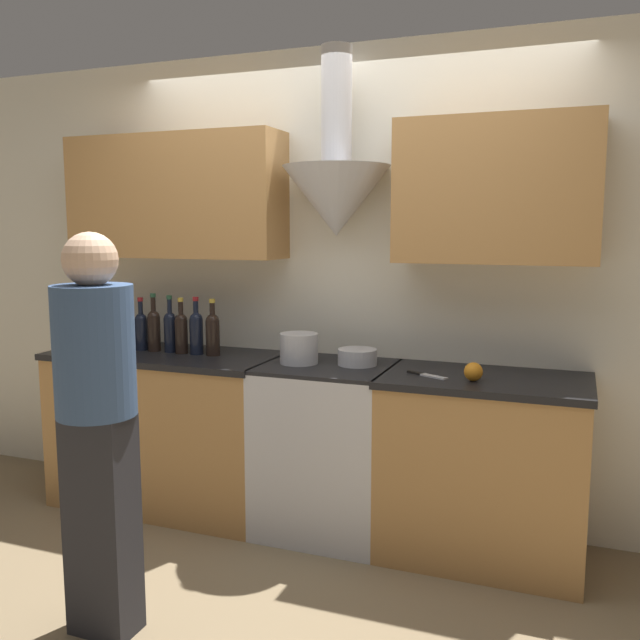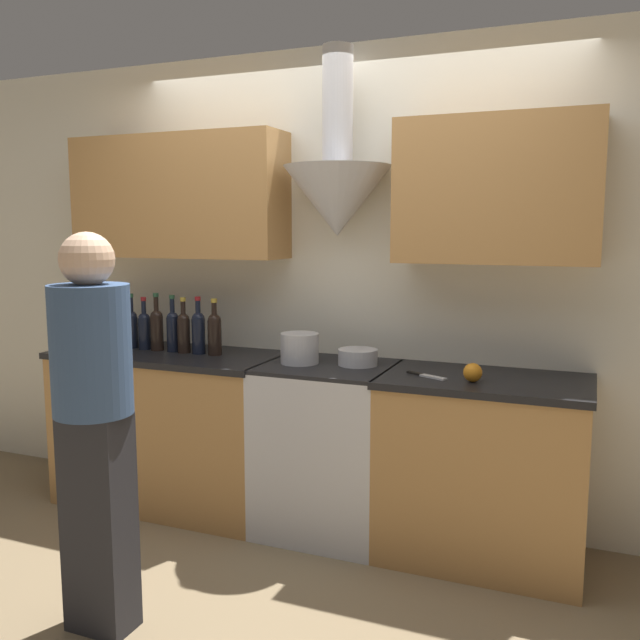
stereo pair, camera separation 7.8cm
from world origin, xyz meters
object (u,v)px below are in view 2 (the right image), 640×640
at_px(wine_bottle_4, 144,328).
at_px(wine_bottle_8, 198,330).
at_px(wine_bottle_7, 184,330).
at_px(wine_bottle_5, 157,328).
at_px(wine_bottle_3, 132,327).
at_px(wine_bottle_1, 101,325).
at_px(stove_range, 327,447).
at_px(orange_fruit, 473,372).
at_px(person_foreground_left, 94,414).
at_px(stock_pot, 300,348).
at_px(mixing_bowl, 358,357).
at_px(wine_bottle_0, 90,325).
at_px(wine_bottle_2, 115,325).
at_px(wine_bottle_9, 215,332).
at_px(wine_bottle_6, 173,329).

xyz_separation_m(wine_bottle_4, wine_bottle_8, (0.37, -0.00, 0.01)).
relative_size(wine_bottle_4, wine_bottle_7, 0.97).
height_order(wine_bottle_4, wine_bottle_5, wine_bottle_5).
height_order(wine_bottle_3, wine_bottle_5, wine_bottle_5).
bearing_deg(wine_bottle_4, wine_bottle_1, -178.23).
xyz_separation_m(stove_range, orange_fruit, (0.77, -0.11, 0.49)).
xyz_separation_m(wine_bottle_3, wine_bottle_5, (0.19, -0.02, 0.01)).
bearing_deg(person_foreground_left, stock_pot, 72.96).
bearing_deg(person_foreground_left, mixing_bowl, 61.95).
relative_size(wine_bottle_7, orange_fruit, 3.62).
bearing_deg(wine_bottle_1, stove_range, -0.45).
distance_m(wine_bottle_0, stock_pot, 1.42).
height_order(wine_bottle_4, orange_fruit, wine_bottle_4).
distance_m(wine_bottle_4, wine_bottle_5, 0.09).
relative_size(wine_bottle_2, wine_bottle_3, 1.05).
distance_m(wine_bottle_8, stock_pot, 0.65).
height_order(wine_bottle_4, mixing_bowl, wine_bottle_4).
xyz_separation_m(stove_range, wine_bottle_9, (-0.69, 0.02, 0.58)).
xyz_separation_m(wine_bottle_1, wine_bottle_6, (0.51, 0.01, 0.01)).
relative_size(wine_bottle_0, wine_bottle_3, 0.98).
bearing_deg(wine_bottle_5, orange_fruit, -3.92).
distance_m(wine_bottle_2, wine_bottle_6, 0.40).
bearing_deg(wine_bottle_9, stock_pot, -3.72).
relative_size(wine_bottle_1, wine_bottle_7, 1.02).
relative_size(wine_bottle_9, orange_fruit, 3.62).
bearing_deg(wine_bottle_3, stock_pot, -2.42).
bearing_deg(orange_fruit, wine_bottle_4, 176.04).
distance_m(stove_range, stock_pot, 0.55).
height_order(wine_bottle_6, stock_pot, wine_bottle_6).
xyz_separation_m(wine_bottle_1, wine_bottle_5, (0.40, 0.00, 0.01)).
relative_size(wine_bottle_4, orange_fruit, 3.51).
bearing_deg(wine_bottle_5, wine_bottle_0, 179.63).
bearing_deg(stove_range, person_foreground_left, -113.23).
bearing_deg(wine_bottle_8, wine_bottle_3, 178.44).
bearing_deg(mixing_bowl, wine_bottle_6, -178.52).
relative_size(wine_bottle_6, mixing_bowl, 1.59).
distance_m(wine_bottle_2, wine_bottle_5, 0.30).
bearing_deg(wine_bottle_5, wine_bottle_6, 5.46).
bearing_deg(wine_bottle_2, stock_pot, -1.42).
distance_m(wine_bottle_5, stock_pot, 0.93).
distance_m(wine_bottle_4, wine_bottle_8, 0.37).
bearing_deg(stove_range, stock_pot, -173.80).
bearing_deg(wine_bottle_4, wine_bottle_7, -2.43).
height_order(wine_bottle_6, orange_fruit, wine_bottle_6).
bearing_deg(wine_bottle_9, wine_bottle_6, 179.05).
bearing_deg(wine_bottle_4, wine_bottle_8, -0.50).
bearing_deg(mixing_bowl, wine_bottle_8, -177.91).
relative_size(stove_range, wine_bottle_5, 2.69).
distance_m(stove_range, wine_bottle_6, 1.13).
bearing_deg(wine_bottle_0, wine_bottle_4, 0.65).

